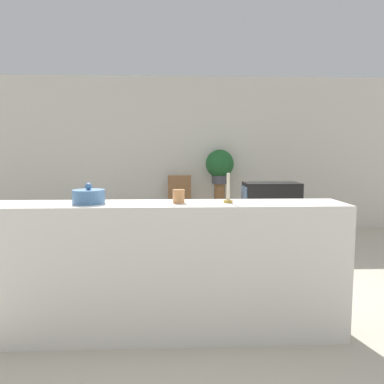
{
  "coord_description": "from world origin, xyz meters",
  "views": [
    {
      "loc": [
        0.09,
        -3.28,
        1.38
      ],
      "look_at": [
        0.3,
        1.68,
        0.85
      ],
      "focal_mm": 35.0,
      "sensor_mm": 36.0,
      "label": 1
    }
  ],
  "objects_px": {
    "potted_plant": "(220,165)",
    "couch": "(106,241)",
    "wooden_chair": "(180,202)",
    "television": "(271,200)",
    "decorative_bowl": "(89,196)"
  },
  "relations": [
    {
      "from": "potted_plant",
      "to": "couch",
      "type": "bearing_deg",
      "value": -132.57
    },
    {
      "from": "couch",
      "to": "potted_plant",
      "type": "height_order",
      "value": "potted_plant"
    },
    {
      "from": "wooden_chair",
      "to": "potted_plant",
      "type": "relative_size",
      "value": 1.68
    },
    {
      "from": "television",
      "to": "potted_plant",
      "type": "bearing_deg",
      "value": 108.42
    },
    {
      "from": "wooden_chair",
      "to": "potted_plant",
      "type": "xyz_separation_m",
      "value": [
        0.69,
        0.14,
        0.63
      ]
    },
    {
      "from": "decorative_bowl",
      "to": "wooden_chair",
      "type": "bearing_deg",
      "value": 78.88
    },
    {
      "from": "couch",
      "to": "decorative_bowl",
      "type": "height_order",
      "value": "decorative_bowl"
    },
    {
      "from": "couch",
      "to": "television",
      "type": "relative_size",
      "value": 2.52
    },
    {
      "from": "television",
      "to": "decorative_bowl",
      "type": "relative_size",
      "value": 3.12
    },
    {
      "from": "couch",
      "to": "decorative_bowl",
      "type": "relative_size",
      "value": 7.86
    },
    {
      "from": "couch",
      "to": "wooden_chair",
      "type": "bearing_deg",
      "value": 60.1
    },
    {
      "from": "television",
      "to": "wooden_chair",
      "type": "bearing_deg",
      "value": 130.98
    },
    {
      "from": "couch",
      "to": "decorative_bowl",
      "type": "distance_m",
      "value": 2.07
    },
    {
      "from": "television",
      "to": "wooden_chair",
      "type": "height_order",
      "value": "wooden_chair"
    },
    {
      "from": "wooden_chair",
      "to": "potted_plant",
      "type": "distance_m",
      "value": 0.94
    }
  ]
}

